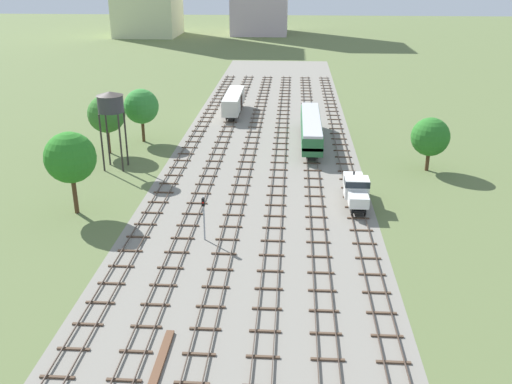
% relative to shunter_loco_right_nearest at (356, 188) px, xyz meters
% --- Properties ---
extents(ground_plane, '(480.00, 480.00, 0.00)m').
position_rel_shunter_loco_right_nearest_xyz_m(ground_plane, '(-11.32, 14.59, -2.01)').
color(ground_plane, '#5B6B3D').
extents(ballast_bed, '(26.64, 176.00, 0.01)m').
position_rel_shunter_loco_right_nearest_xyz_m(ballast_bed, '(-11.32, 14.59, -2.01)').
color(ballast_bed, gray).
rests_on(ballast_bed, ground).
extents(track_far_left, '(2.40, 126.00, 0.29)m').
position_rel_shunter_loco_right_nearest_xyz_m(track_far_left, '(-22.64, 15.59, -1.87)').
color(track_far_left, '#47382D').
rests_on(track_far_left, ground).
extents(track_left, '(2.40, 126.00, 0.29)m').
position_rel_shunter_loco_right_nearest_xyz_m(track_left, '(-18.11, 15.59, -1.87)').
color(track_left, '#47382D').
rests_on(track_left, ground).
extents(track_centre_left, '(2.40, 126.00, 0.29)m').
position_rel_shunter_loco_right_nearest_xyz_m(track_centre_left, '(-13.58, 15.59, -1.87)').
color(track_centre_left, '#47382D').
rests_on(track_centre_left, ground).
extents(track_centre, '(2.40, 126.00, 0.29)m').
position_rel_shunter_loco_right_nearest_xyz_m(track_centre, '(-9.05, 15.59, -1.87)').
color(track_centre, '#47382D').
rests_on(track_centre, ground).
extents(track_centre_right, '(2.40, 126.00, 0.29)m').
position_rel_shunter_loco_right_nearest_xyz_m(track_centre_right, '(-4.53, 15.59, -1.87)').
color(track_centre_right, '#47382D').
rests_on(track_centre_right, ground).
extents(track_right, '(2.40, 126.00, 0.29)m').
position_rel_shunter_loco_right_nearest_xyz_m(track_right, '(-0.00, 15.59, -1.87)').
color(track_right, '#47382D').
rests_on(track_right, ground).
extents(shunter_loco_right_nearest, '(2.74, 8.46, 3.10)m').
position_rel_shunter_loco_right_nearest_xyz_m(shunter_loco_right_nearest, '(0.00, 0.00, 0.00)').
color(shunter_loco_right_nearest, white).
rests_on(shunter_loco_right_nearest, ground).
extents(diesel_railcar_centre_right_near, '(2.96, 20.50, 3.80)m').
position_rel_shunter_loco_right_nearest_xyz_m(diesel_railcar_centre_right_near, '(-4.53, 23.39, 0.59)').
color(diesel_railcar_centre_right_near, '#286638').
rests_on(diesel_railcar_centre_right_near, ground).
extents(freight_boxcar_left_mid, '(2.87, 14.00, 3.60)m').
position_rel_shunter_loco_right_nearest_xyz_m(freight_boxcar_left_mid, '(-18.10, 41.03, 0.44)').
color(freight_boxcar_left_mid, beige).
rests_on(freight_boxcar_left_mid, ground).
extents(water_tower, '(3.50, 3.50, 10.40)m').
position_rel_shunter_loco_right_nearest_xyz_m(water_tower, '(-30.93, 10.60, 6.77)').
color(water_tower, '#2D2826').
rests_on(water_tower, ground).
extents(signal_post_nearest, '(0.28, 0.47, 4.65)m').
position_rel_shunter_loco_right_nearest_xyz_m(signal_post_nearest, '(-15.84, -10.02, 0.98)').
color(signal_post_nearest, gray).
rests_on(signal_post_nearest, ground).
extents(lineside_tree_0, '(5.32, 5.32, 8.47)m').
position_rel_shunter_loco_right_nearest_xyz_m(lineside_tree_0, '(-33.75, 16.92, 3.79)').
color(lineside_tree_0, '#4C331E').
rests_on(lineside_tree_0, ground).
extents(lineside_tree_1, '(5.53, 5.53, 9.21)m').
position_rel_shunter_loco_right_nearest_xyz_m(lineside_tree_1, '(-30.96, -4.29, 4.41)').
color(lineside_tree_1, '#4C331E').
rests_on(lineside_tree_1, ground).
extents(lineside_tree_2, '(5.26, 5.26, 8.17)m').
position_rel_shunter_loco_right_nearest_xyz_m(lineside_tree_2, '(-30.29, 23.00, 3.51)').
color(lineside_tree_2, '#4C331E').
rests_on(lineside_tree_2, ground).
extents(lineside_tree_3, '(5.03, 5.03, 7.17)m').
position_rel_shunter_loco_right_nearest_xyz_m(lineside_tree_3, '(10.66, 12.35, 2.62)').
color(lineside_tree_3, '#4C331E').
rests_on(lineside_tree_3, ground).
extents(spare_rail_bundle, '(0.60, 10.00, 0.24)m').
position_rel_shunter_loco_right_nearest_xyz_m(spare_rail_bundle, '(-16.11, -30.47, -1.89)').
color(spare_rail_bundle, brown).
rests_on(spare_rail_bundle, ground).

